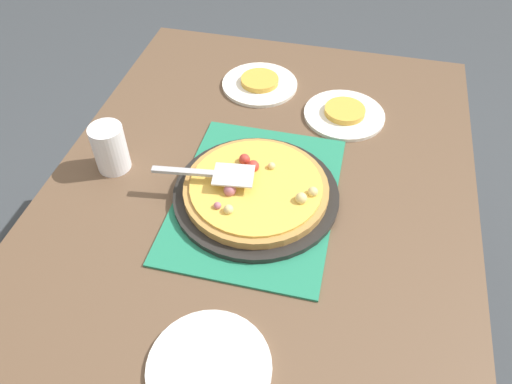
% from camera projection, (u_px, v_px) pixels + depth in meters
% --- Properties ---
extents(ground_plane, '(8.00, 8.00, 0.00)m').
position_uv_depth(ground_plane, '(256.00, 347.00, 1.69)').
color(ground_plane, '#3D4247').
extents(dining_table, '(1.40, 1.00, 0.75)m').
position_uv_depth(dining_table, '(256.00, 228.00, 1.22)').
color(dining_table, brown).
rests_on(dining_table, ground_plane).
extents(placemat, '(0.48, 0.36, 0.01)m').
position_uv_depth(placemat, '(256.00, 197.00, 1.14)').
color(placemat, '#237F5B').
rests_on(placemat, dining_table).
extents(pizza_pan, '(0.38, 0.38, 0.01)m').
position_uv_depth(pizza_pan, '(256.00, 194.00, 1.13)').
color(pizza_pan, black).
rests_on(pizza_pan, placemat).
extents(pizza, '(0.33, 0.33, 0.05)m').
position_uv_depth(pizza, '(256.00, 188.00, 1.12)').
color(pizza, '#B78442').
rests_on(pizza, pizza_pan).
extents(plate_near_left, '(0.22, 0.22, 0.01)m').
position_uv_depth(plate_near_left, '(344.00, 115.00, 1.35)').
color(plate_near_left, white).
rests_on(plate_near_left, dining_table).
extents(plate_far_right, '(0.22, 0.22, 0.01)m').
position_uv_depth(plate_far_right, '(260.00, 84.00, 1.45)').
color(plate_far_right, white).
rests_on(plate_far_right, dining_table).
extents(plate_side, '(0.22, 0.22, 0.01)m').
position_uv_depth(plate_side, '(209.00, 367.00, 0.86)').
color(plate_side, white).
rests_on(plate_side, dining_table).
extents(served_slice_left, '(0.11, 0.11, 0.02)m').
position_uv_depth(served_slice_left, '(345.00, 111.00, 1.34)').
color(served_slice_left, gold).
rests_on(served_slice_left, plate_near_left).
extents(served_slice_right, '(0.11, 0.11, 0.02)m').
position_uv_depth(served_slice_right, '(260.00, 80.00, 1.44)').
color(served_slice_right, gold).
rests_on(served_slice_right, plate_far_right).
extents(cup_far, '(0.08, 0.08, 0.12)m').
position_uv_depth(cup_far, '(110.00, 148.00, 1.17)').
color(cup_far, white).
rests_on(cup_far, dining_table).
extents(pizza_server, '(0.08, 0.23, 0.01)m').
position_uv_depth(pizza_server, '(212.00, 174.00, 1.10)').
color(pizza_server, silver).
rests_on(pizza_server, pizza).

